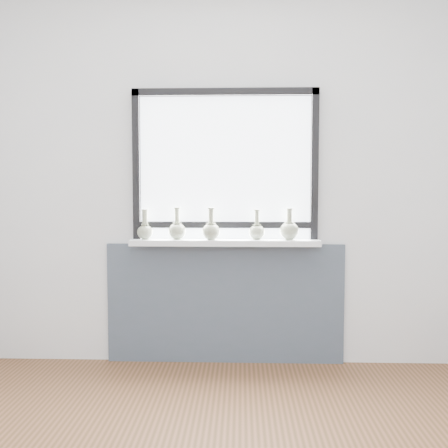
{
  "coord_description": "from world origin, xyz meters",
  "views": [
    {
      "loc": [
        0.11,
        -1.76,
        1.25
      ],
      "look_at": [
        0.0,
        1.55,
        1.02
      ],
      "focal_mm": 40.0,
      "sensor_mm": 36.0,
      "label": 1
    }
  ],
  "objects_px": {
    "vase_b": "(177,230)",
    "vase_c": "(211,230)",
    "windowsill": "(225,242)",
    "vase_d": "(257,230)",
    "vase_a": "(145,230)",
    "vase_e": "(289,229)"
  },
  "relations": [
    {
      "from": "vase_c",
      "to": "vase_d",
      "type": "distance_m",
      "value": 0.32
    },
    {
      "from": "vase_a",
      "to": "vase_d",
      "type": "bearing_deg",
      "value": 0.85
    },
    {
      "from": "vase_a",
      "to": "vase_e",
      "type": "relative_size",
      "value": 0.96
    },
    {
      "from": "vase_a",
      "to": "vase_d",
      "type": "relative_size",
      "value": 1.0
    },
    {
      "from": "vase_b",
      "to": "vase_c",
      "type": "bearing_deg",
      "value": -5.68
    },
    {
      "from": "windowsill",
      "to": "vase_c",
      "type": "height_order",
      "value": "vase_c"
    },
    {
      "from": "vase_d",
      "to": "vase_e",
      "type": "distance_m",
      "value": 0.23
    },
    {
      "from": "windowsill",
      "to": "vase_d",
      "type": "relative_size",
      "value": 6.22
    },
    {
      "from": "windowsill",
      "to": "vase_e",
      "type": "height_order",
      "value": "vase_e"
    },
    {
      "from": "vase_b",
      "to": "vase_c",
      "type": "distance_m",
      "value": 0.24
    },
    {
      "from": "vase_b",
      "to": "vase_e",
      "type": "xyz_separation_m",
      "value": [
        0.78,
        0.01,
        0.0
      ]
    },
    {
      "from": "vase_b",
      "to": "vase_a",
      "type": "bearing_deg",
      "value": -178.75
    },
    {
      "from": "vase_a",
      "to": "vase_c",
      "type": "height_order",
      "value": "vase_c"
    },
    {
      "from": "vase_a",
      "to": "vase_d",
      "type": "height_order",
      "value": "same"
    },
    {
      "from": "windowsill",
      "to": "vase_d",
      "type": "height_order",
      "value": "vase_d"
    },
    {
      "from": "vase_b",
      "to": "vase_e",
      "type": "height_order",
      "value": "vase_b"
    },
    {
      "from": "vase_c",
      "to": "vase_a",
      "type": "bearing_deg",
      "value": 177.66
    },
    {
      "from": "windowsill",
      "to": "vase_a",
      "type": "height_order",
      "value": "vase_a"
    },
    {
      "from": "vase_a",
      "to": "vase_e",
      "type": "xyz_separation_m",
      "value": [
        1.01,
        0.01,
        0.01
      ]
    },
    {
      "from": "vase_a",
      "to": "windowsill",
      "type": "bearing_deg",
      "value": 0.25
    },
    {
      "from": "windowsill",
      "to": "vase_b",
      "type": "bearing_deg",
      "value": 179.58
    },
    {
      "from": "vase_a",
      "to": "vase_c",
      "type": "xyz_separation_m",
      "value": [
        0.47,
        -0.02,
        0.0
      ]
    }
  ]
}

